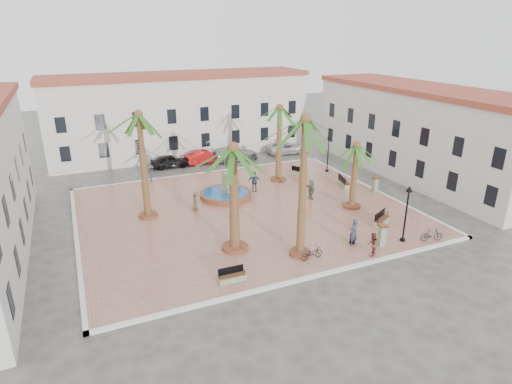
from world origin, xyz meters
The scene contains 36 objects.
ground centered at (0.00, 0.00, 0.00)m, with size 120.00×120.00×0.00m, color #56544F.
plaza centered at (0.00, 0.00, 0.07)m, with size 26.00×22.00×0.15m, color #B47662.
kerb_n centered at (0.00, 11.00, 0.08)m, with size 26.30×0.30×0.16m, color silver.
kerb_s centered at (0.00, -11.00, 0.08)m, with size 26.30×0.30×0.16m, color silver.
kerb_e centered at (13.00, 0.00, 0.08)m, with size 0.30×22.30×0.16m, color silver.
kerb_w centered at (-13.00, 0.00, 0.08)m, with size 0.30×22.30×0.16m, color silver.
building_north centered at (0.00, 19.99, 4.77)m, with size 30.40×7.40×9.50m.
building_east centered at (19.99, 2.00, 4.52)m, with size 7.40×26.40×9.00m.
fountain centered at (-0.43, 3.46, 0.47)m, with size 4.57×4.57×2.36m.
palm_nw centered at (-7.57, 1.92, 7.48)m, with size 4.82×4.82×8.52m.
palm_sw centered at (-3.17, -5.94, 6.32)m, with size 5.76×5.76×7.47m.
palm_s centered at (0.52, -8.35, 8.31)m, with size 4.72×4.72×9.37m.
palm_e centered at (8.49, -2.99, 4.79)m, with size 4.69×4.69×5.68m.
palm_ne centered at (5.90, 5.65, 6.54)m, with size 4.96×4.96×7.56m.
bench_s centered at (-4.78, -9.60, 0.40)m, with size 1.69×0.54×0.89m.
bench_se centered at (8.56, -6.77, 0.44)m, with size 1.99×1.43×1.02m.
bench_e centered at (10.79, 1.49, 0.45)m, with size 1.07×2.09×1.06m.
bench_ne centered at (8.63, 6.21, 0.41)m, with size 1.37×1.78×0.93m.
lamppost_s centered at (8.11, -9.57, 2.95)m, with size 0.45×0.45×4.13m.
lamppost_e centered at (11.88, 6.13, 2.77)m, with size 0.42×0.42×3.87m.
bollard_se centered at (6.24, -9.54, 0.96)m, with size 0.64×0.64×1.56m.
bollard_n centered at (1.93, 8.02, 0.82)m, with size 0.56×0.56×1.30m.
bollard_e centered at (12.40, -0.98, 0.91)m, with size 0.57×0.57×1.47m.
litter_bin centered at (4.59, -8.46, 0.50)m, with size 0.36×0.36×0.70m, color black.
cyclist_a centered at (4.50, -8.67, 1.13)m, with size 0.71×0.47×1.95m, color #31384C.
bicycle_a centered at (0.91, -9.21, 0.57)m, with size 0.56×1.61×0.84m, color black.
cyclist_b centered at (4.75, -10.40, 0.96)m, with size 0.79×0.62×1.63m, color brown.
bicycle_b centered at (9.91, -10.40, 0.63)m, with size 0.46×1.61×0.97m, color black.
pedestrian_fountain_a centered at (-3.68, 1.79, 0.94)m, with size 0.78×0.51×1.59m, color #877350.
pedestrian_fountain_b centered at (2.44, 3.69, 1.11)m, with size 1.13×0.47×1.93m, color #2F3B4D.
pedestrian_north centered at (-5.63, 10.40, 0.96)m, with size 1.05×0.60×1.63m, color #424247.
pedestrian_east centered at (6.23, 0.00, 1.05)m, with size 1.67×0.53×1.80m, color #6E6656.
car_black centered at (-2.82, 14.62, 0.71)m, with size 1.68×4.18×1.42m, color black.
car_red centered at (1.15, 14.70, 0.74)m, with size 1.56×4.48×1.48m, color #B31313.
car_silver centered at (4.70, 14.31, 0.77)m, with size 2.16×5.31×1.54m, color #A2A2AB.
car_white centered at (11.51, 14.58, 0.68)m, with size 2.27×4.92×1.37m, color beige.
Camera 1 is at (-12.26, -30.14, 14.08)m, focal length 30.00 mm.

